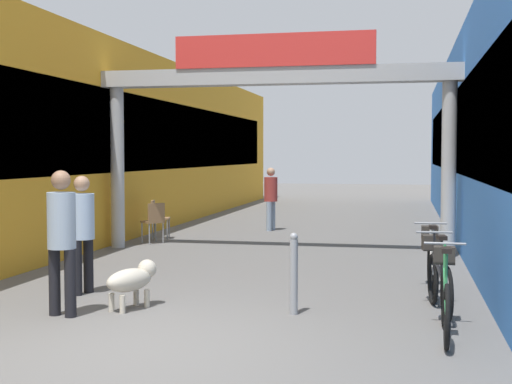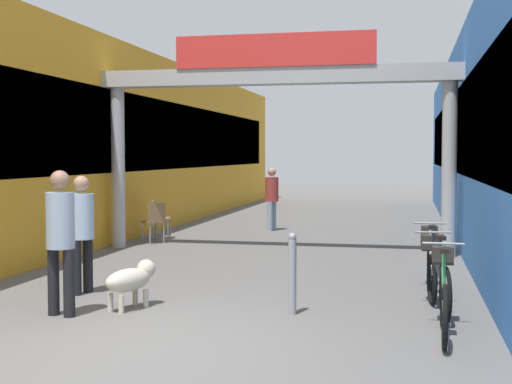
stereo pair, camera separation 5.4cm
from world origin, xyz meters
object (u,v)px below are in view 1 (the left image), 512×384
at_px(pedestrian_carrying_crate, 271,195).
at_px(cafe_chair_wood_farther, 157,215).
at_px(dog_on_leash, 133,279).
at_px(bollard_post_metal, 294,273).
at_px(bicycle_silver_third, 431,262).
at_px(bicycle_green_nearest, 445,295).
at_px(bicycle_black_second, 438,277).
at_px(pedestrian_companion, 82,227).
at_px(cafe_chair_wood_nearer, 154,219).
at_px(pedestrian_with_dog, 62,233).

distance_m(pedestrian_carrying_crate, cafe_chair_wood_farther, 3.21).
bearing_deg(dog_on_leash, cafe_chair_wood_farther, 107.42).
bearing_deg(bollard_post_metal, bicycle_silver_third, 46.03).
xyz_separation_m(bicycle_green_nearest, bicycle_black_second, (-0.02, 1.16, 0.00)).
distance_m(pedestrian_companion, dog_on_leash, 1.41).
relative_size(pedestrian_carrying_crate, bicycle_black_second, 0.96).
bearing_deg(bicycle_black_second, cafe_chair_wood_nearer, 135.49).
relative_size(pedestrian_companion, bollard_post_metal, 1.65).
distance_m(pedestrian_carrying_crate, bicycle_black_second, 9.60).
xyz_separation_m(bicycle_black_second, bollard_post_metal, (-1.73, -0.53, 0.07)).
bearing_deg(pedestrian_with_dog, bicycle_black_second, 15.06).
relative_size(pedestrian_with_dog, bicycle_silver_third, 1.04).
bearing_deg(pedestrian_carrying_crate, cafe_chair_wood_farther, -134.93).
height_order(dog_on_leash, cafe_chair_wood_nearer, cafe_chair_wood_nearer).
bearing_deg(bollard_post_metal, bicycle_black_second, 17.01).
xyz_separation_m(pedestrian_carrying_crate, cafe_chair_wood_farther, (-2.25, -2.26, -0.38)).
bearing_deg(pedestrian_companion, pedestrian_carrying_crate, 83.15).
distance_m(pedestrian_carrying_crate, dog_on_leash, 9.46).
bearing_deg(bollard_post_metal, cafe_chair_wood_farther, 121.24).
bearing_deg(cafe_chair_wood_nearer, dog_on_leash, -72.29).
height_order(pedestrian_companion, cafe_chair_wood_farther, pedestrian_companion).
height_order(pedestrian_with_dog, bicycle_black_second, pedestrian_with_dog).
relative_size(bicycle_black_second, cafe_chair_wood_farther, 1.89).
relative_size(cafe_chair_wood_nearer, cafe_chair_wood_farther, 1.00).
relative_size(pedestrian_companion, cafe_chair_wood_farther, 1.86).
distance_m(bicycle_silver_third, bollard_post_metal, 2.44).
bearing_deg(dog_on_leash, bollard_post_metal, 2.66).
distance_m(pedestrian_carrying_crate, bollard_post_metal, 9.58).
relative_size(bollard_post_metal, cafe_chair_wood_nearer, 1.13).
relative_size(dog_on_leash, cafe_chair_wood_farther, 0.96).
bearing_deg(bicycle_black_second, pedestrian_companion, 178.46).
height_order(pedestrian_companion, pedestrian_carrying_crate, pedestrian_companion).
height_order(pedestrian_carrying_crate, dog_on_leash, pedestrian_carrying_crate).
bearing_deg(bicycle_black_second, bollard_post_metal, -162.99).
height_order(cafe_chair_wood_nearer, cafe_chair_wood_farther, same).
height_order(pedestrian_companion, bicycle_silver_third, pedestrian_companion).
distance_m(pedestrian_companion, cafe_chair_wood_nearer, 5.67).
xyz_separation_m(bicycle_silver_third, cafe_chair_wood_nearer, (-5.76, 4.47, 0.10)).
bearing_deg(pedestrian_with_dog, bollard_post_metal, 13.80).
xyz_separation_m(bicycle_black_second, cafe_chair_wood_farther, (-6.03, 6.56, 0.10)).
distance_m(bicycle_green_nearest, bicycle_black_second, 1.16).
xyz_separation_m(bicycle_black_second, cafe_chair_wood_nearer, (-5.80, 5.70, 0.10)).
bearing_deg(cafe_chair_wood_farther, bollard_post_metal, -58.76).
relative_size(dog_on_leash, bollard_post_metal, 0.85).
bearing_deg(dog_on_leash, pedestrian_companion, 144.20).
bearing_deg(cafe_chair_wood_farther, bicycle_green_nearest, -51.89).
distance_m(pedestrian_companion, bicycle_green_nearest, 5.04).
relative_size(pedestrian_with_dog, cafe_chair_wood_farther, 1.98).
xyz_separation_m(pedestrian_carrying_crate, bicycle_silver_third, (3.74, -7.59, -0.48)).
relative_size(dog_on_leash, bicycle_silver_third, 0.50).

